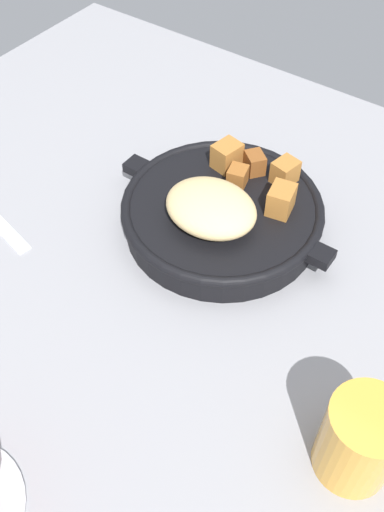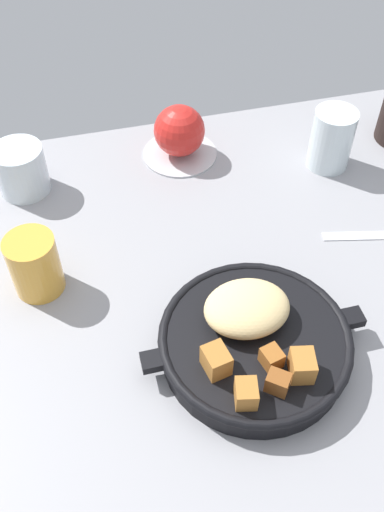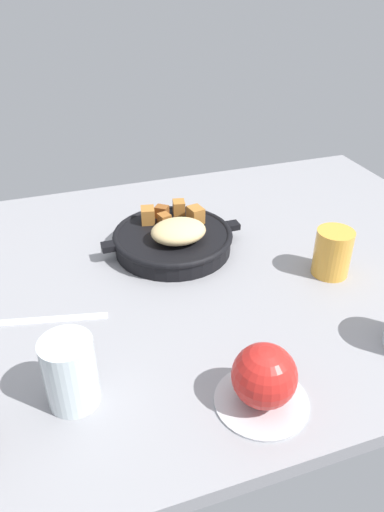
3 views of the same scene
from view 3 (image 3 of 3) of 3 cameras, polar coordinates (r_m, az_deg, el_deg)
name	(u,v)px [view 3 (image 3 of 3)]	position (r cm, az deg, el deg)	size (l,w,h in cm)	color
ground_plane	(215,270)	(89.36, 2.69, -1.71)	(109.91, 82.15, 2.40)	gray
cast_iron_skillet	(173,238)	(91.85, -2.22, 2.18)	(27.28, 22.98, 7.42)	black
saucer_plate	(261,400)	(64.88, 8.25, -16.59)	(12.25, 12.25, 0.60)	#B7BABF
red_apple	(264,376)	(61.63, 8.58, -13.89)	(8.25, 8.25, 8.25)	red
butter_knife	(51,319)	(79.05, -16.39, -7.22)	(17.49, 1.60, 0.36)	silver
water_glass_tall	(70,372)	(63.01, -14.27, -13.22)	(6.67, 6.67, 9.79)	silver
juice_glass_amber	(333,253)	(87.68, 16.35, 0.39)	(6.52, 6.52, 8.58)	gold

